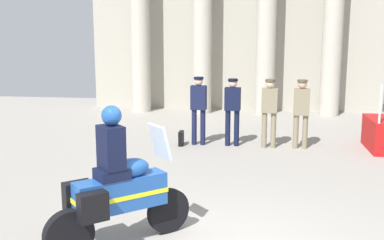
{
  "coord_description": "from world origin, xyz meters",
  "views": [
    {
      "loc": [
        0.33,
        -5.56,
        2.81
      ],
      "look_at": [
        -0.85,
        3.12,
        1.19
      ],
      "focal_mm": 44.52,
      "sensor_mm": 36.0,
      "label": 1
    }
  ],
  "objects_px": {
    "motorcycle_with_rider": "(116,189)",
    "officer_in_row_2": "(269,108)",
    "officer_in_row_3": "(301,108)",
    "briefcase_on_ground": "(181,138)",
    "officer_in_row_0": "(199,105)",
    "officer_in_row_1": "(233,106)"
  },
  "relations": [
    {
      "from": "motorcycle_with_rider",
      "to": "officer_in_row_2",
      "type": "bearing_deg",
      "value": 28.25
    },
    {
      "from": "officer_in_row_3",
      "to": "briefcase_on_ground",
      "type": "height_order",
      "value": "officer_in_row_3"
    },
    {
      "from": "officer_in_row_2",
      "to": "officer_in_row_3",
      "type": "distance_m",
      "value": 0.77
    },
    {
      "from": "briefcase_on_ground",
      "to": "motorcycle_with_rider",
      "type": "bearing_deg",
      "value": -89.47
    },
    {
      "from": "officer_in_row_2",
      "to": "officer_in_row_3",
      "type": "xyz_separation_m",
      "value": [
        0.76,
        0.05,
        -0.01
      ]
    },
    {
      "from": "officer_in_row_2",
      "to": "briefcase_on_ground",
      "type": "bearing_deg",
      "value": 6.29
    },
    {
      "from": "officer_in_row_0",
      "to": "officer_in_row_2",
      "type": "height_order",
      "value": "officer_in_row_0"
    },
    {
      "from": "motorcycle_with_rider",
      "to": "briefcase_on_ground",
      "type": "relative_size",
      "value": 5.28
    },
    {
      "from": "officer_in_row_2",
      "to": "motorcycle_with_rider",
      "type": "relative_size",
      "value": 0.89
    },
    {
      "from": "officer_in_row_0",
      "to": "officer_in_row_2",
      "type": "relative_size",
      "value": 1.02
    },
    {
      "from": "briefcase_on_ground",
      "to": "officer_in_row_3",
      "type": "bearing_deg",
      "value": 1.73
    },
    {
      "from": "briefcase_on_ground",
      "to": "officer_in_row_2",
      "type": "bearing_deg",
      "value": 1.06
    },
    {
      "from": "officer_in_row_0",
      "to": "officer_in_row_3",
      "type": "height_order",
      "value": "officer_in_row_0"
    },
    {
      "from": "officer_in_row_2",
      "to": "briefcase_on_ground",
      "type": "relative_size",
      "value": 4.69
    },
    {
      "from": "officer_in_row_0",
      "to": "officer_in_row_2",
      "type": "distance_m",
      "value": 1.75
    },
    {
      "from": "officer_in_row_0",
      "to": "briefcase_on_ground",
      "type": "bearing_deg",
      "value": 23.25
    },
    {
      "from": "officer_in_row_2",
      "to": "officer_in_row_1",
      "type": "bearing_deg",
      "value": -0.99
    },
    {
      "from": "officer_in_row_2",
      "to": "officer_in_row_3",
      "type": "bearing_deg",
      "value": -171.13
    },
    {
      "from": "officer_in_row_1",
      "to": "officer_in_row_3",
      "type": "relative_size",
      "value": 1.0
    },
    {
      "from": "officer_in_row_3",
      "to": "briefcase_on_ground",
      "type": "distance_m",
      "value": 3.04
    },
    {
      "from": "officer_in_row_3",
      "to": "briefcase_on_ground",
      "type": "relative_size",
      "value": 4.68
    },
    {
      "from": "officer_in_row_3",
      "to": "motorcycle_with_rider",
      "type": "distance_m",
      "value": 6.52
    }
  ]
}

